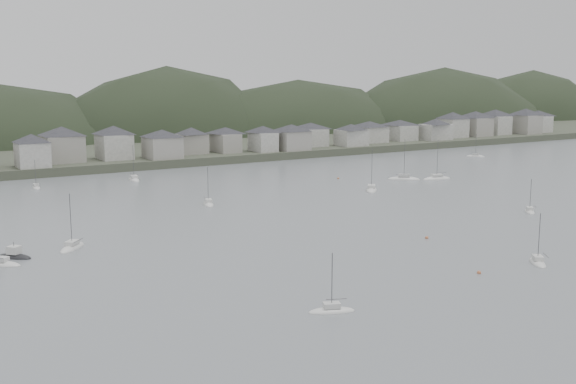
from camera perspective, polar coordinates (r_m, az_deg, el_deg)
ground at (r=106.09m, az=22.12°, el=-8.92°), size 900.00×900.00×0.00m
far_shore_land at (r=364.16m, az=-18.59°, el=4.17°), size 900.00×250.00×3.00m
forested_ridge at (r=341.98m, az=-16.69°, el=1.79°), size 851.55×103.94×102.57m
waterfront_town at (r=276.93m, az=-2.90°, el=4.61°), size 451.48×28.46×12.92m
sailboat_lead at (r=137.74m, az=-17.38°, el=-4.41°), size 7.47×7.99×11.36m
moored_fleet at (r=162.89m, az=1.29°, el=-1.86°), size 257.17×178.21×13.78m
motor_launch_far at (r=134.37m, az=-21.64°, el=-4.94°), size 6.38×6.83×3.67m
mooring_buoys at (r=134.30m, az=6.36°, el=-4.39°), size 134.83×112.47×0.70m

